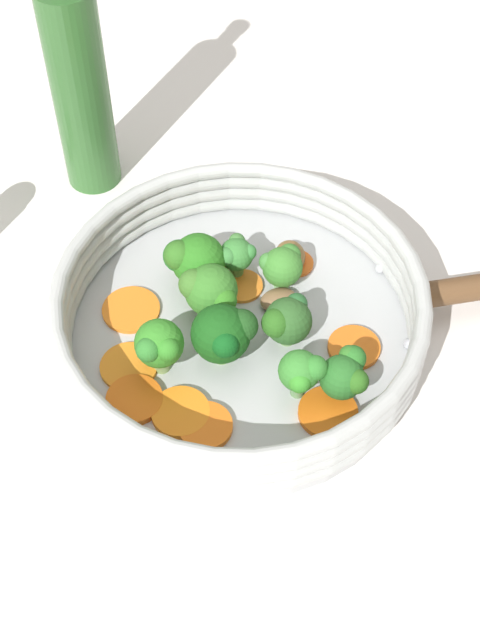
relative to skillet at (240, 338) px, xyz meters
The scene contains 27 objects.
ground_plane 0.01m from the skillet, ahead, with size 4.00×4.00×0.00m, color white.
skillet is the anchor object (origin of this frame).
skillet_rim_wall 0.04m from the skillet, ahead, with size 0.30×0.30×0.05m.
skillet_rivet_left 0.14m from the skillet, 22.96° to the left, with size 0.01×0.01×0.01m, color #AFB1BC.
skillet_rivet_right 0.14m from the skillet, 57.86° to the left, with size 0.01×0.01×0.01m, color #B4B7BB.
carrot_slice_0 0.10m from the skillet, 20.17° to the right, with size 0.05×0.05×0.01m, color #D76014.
carrot_slice_1 0.09m from the skillet, 87.28° to the right, with size 0.04×0.04×0.01m, color orange.
carrot_slice_2 0.11m from the skillet, 110.29° to the right, with size 0.04×0.04×0.01m, color orange.
carrot_slice_3 0.10m from the skillet, 127.85° to the right, with size 0.05×0.05×0.00m, color orange.
carrot_slice_4 0.09m from the skillet, 85.91° to the left, with size 0.03×0.03×0.00m, color #D95F1D.
carrot_slice_5 0.08m from the skillet, 141.28° to the left, with size 0.04×0.04×0.01m, color orange.
carrot_slice_6 0.09m from the skillet, 18.61° to the left, with size 0.04×0.04×0.00m, color orange.
carrot_slice_7 0.05m from the skillet, 117.70° to the left, with size 0.04×0.04×0.00m, color orange.
carrot_slice_8 0.10m from the skillet, 76.30° to the right, with size 0.04×0.04×0.01m, color orange.
carrot_slice_9 0.09m from the skillet, 163.46° to the right, with size 0.05×0.05×0.00m, color orange.
broccoli_floret_0 0.08m from the skillet, 118.85° to the right, with size 0.04×0.04×0.05m.
broccoli_floret_1 0.10m from the skillet, ahead, with size 0.04×0.04×0.04m.
broccoli_floret_2 0.07m from the skillet, 85.39° to the left, with size 0.04×0.04×0.04m.
broccoli_floret_3 0.05m from the skillet, behind, with size 0.05×0.04×0.05m.
broccoli_floret_4 0.05m from the skillet, 15.14° to the left, with size 0.04×0.05×0.04m.
broccoli_floret_5 0.08m from the skillet, 156.52° to the left, with size 0.05×0.05×0.05m.
broccoli_floret_6 0.05m from the skillet, 85.83° to the right, with size 0.05×0.05×0.05m.
broccoli_floret_7 0.07m from the skillet, 122.54° to the left, with size 0.03×0.03×0.04m.
broccoli_floret_8 0.09m from the skillet, 23.25° to the right, with size 0.04×0.03×0.05m.
mushroom_piece_0 0.04m from the skillet, 71.18° to the left, with size 0.03×0.02×0.01m, color brown.
mushroom_piece_1 0.09m from the skillet, 86.98° to the left, with size 0.03×0.03×0.01m, color brown.
oil_bottle 0.26m from the skillet, 154.52° to the left, with size 0.05×0.05×0.25m.
Camera 1 is at (0.22, -0.38, 0.60)m, focal length 50.00 mm.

